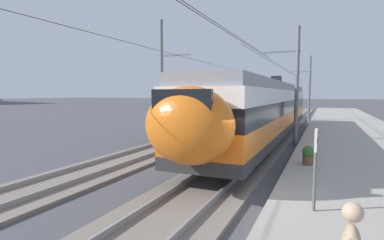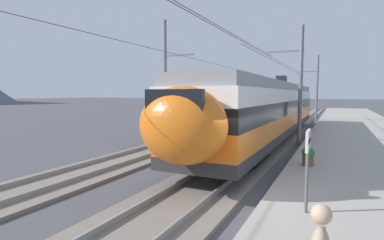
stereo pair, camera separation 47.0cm
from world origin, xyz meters
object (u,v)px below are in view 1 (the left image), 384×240
(catenary_mast_east, at_px, (308,88))
(platform_sign, at_px, (316,151))
(train_near_platform, at_px, (266,108))
(train_far_track, at_px, (231,104))
(catenary_mast_mid, at_px, (294,83))
(catenary_mast_far_side, at_px, (163,78))
(potted_plant_platform_edge, at_px, (308,154))

(catenary_mast_east, xyz_separation_m, platform_sign, (-28.15, -1.58, -2.08))
(train_near_platform, distance_m, train_far_track, 10.19)
(catenary_mast_mid, height_order, catenary_mast_far_side, catenary_mast_far_side)
(catenary_mast_mid, distance_m, potted_plant_platform_edge, 7.39)
(catenary_mast_mid, bearing_deg, catenary_mast_far_side, 96.23)
(catenary_mast_mid, relative_size, catenary_mast_east, 1.00)
(catenary_mast_mid, bearing_deg, catenary_mast_east, -0.01)
(catenary_mast_east, xyz_separation_m, catenary_mast_far_side, (-17.34, 8.61, 0.41))
(platform_sign, bearing_deg, catenary_mast_mid, 7.69)
(train_near_platform, xyz_separation_m, potted_plant_platform_edge, (-7.02, -2.96, -1.50))
(train_far_track, xyz_separation_m, catenary_mast_east, (7.07, -6.70, 1.64))
(catenary_mast_far_side, bearing_deg, catenary_mast_mid, -83.77)
(catenary_mast_mid, bearing_deg, platform_sign, -172.31)
(catenary_mast_far_side, bearing_deg, train_near_platform, -78.72)
(train_far_track, relative_size, catenary_mast_east, 0.59)
(platform_sign, bearing_deg, train_far_track, 21.45)
(train_near_platform, bearing_deg, catenary_mast_far_side, 101.28)
(catenary_mast_east, bearing_deg, catenary_mast_mid, 179.99)
(train_near_platform, height_order, catenary_mast_mid, catenary_mast_mid)
(train_far_track, distance_m, catenary_mast_east, 9.88)
(catenary_mast_mid, xyz_separation_m, potted_plant_platform_edge, (-6.60, -1.21, -3.11))
(catenary_mast_mid, relative_size, catenary_mast_far_side, 1.00)
(train_near_platform, xyz_separation_m, catenary_mast_far_side, (-1.37, 6.86, 2.06))
(train_near_platform, relative_size, catenary_mast_east, 0.58)
(catenary_mast_mid, relative_size, platform_sign, 22.48)
(train_far_track, relative_size, potted_plant_platform_edge, 34.82)
(catenary_mast_mid, relative_size, potted_plant_platform_edge, 58.94)
(train_far_track, relative_size, platform_sign, 13.28)
(catenary_mast_east, distance_m, platform_sign, 28.28)
(catenary_mast_far_side, distance_m, platform_sign, 15.07)
(catenary_mast_east, height_order, potted_plant_platform_edge, catenary_mast_east)
(catenary_mast_mid, bearing_deg, train_far_track, 35.67)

